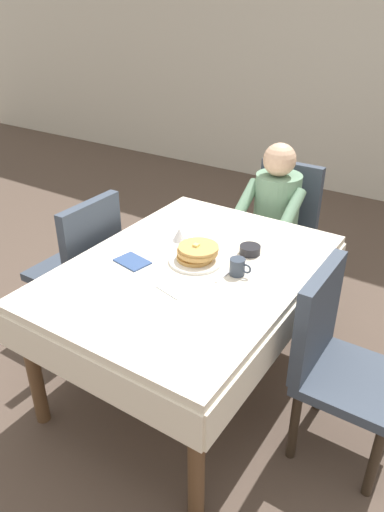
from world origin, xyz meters
TOP-DOWN VIEW (x-y plane):
  - ground_plane at (0.00, 0.00)m, footprint 14.00×14.00m
  - dining_table_main at (0.00, 0.00)m, footprint 1.12×1.52m
  - chair_diner at (0.00, 1.17)m, footprint 0.44×0.45m
  - diner_person at (0.00, 1.01)m, footprint 0.40×0.43m
  - chair_right_side at (0.77, 0.00)m, footprint 0.45×0.44m
  - chair_left_side at (-0.77, 0.00)m, footprint 0.45×0.44m
  - plate_breakfast at (0.00, 0.06)m, footprint 0.28×0.28m
  - breakfast_stack at (0.00, 0.06)m, footprint 0.21×0.21m
  - cup_coffee at (0.24, 0.06)m, footprint 0.11×0.08m
  - bowl_butter at (0.19, 0.28)m, footprint 0.11×0.11m
  - syrup_pitcher at (-0.20, 0.20)m, footprint 0.08×0.08m
  - fork_left_of_plate at (-0.19, 0.04)m, footprint 0.02×0.18m
  - knife_right_of_plate at (0.19, 0.04)m, footprint 0.03×0.20m
  - spoon_near_edge at (0.05, -0.26)m, footprint 0.15×0.05m
  - napkin_folded at (-0.27, -0.13)m, footprint 0.19×0.15m

SIDE VIEW (x-z plane):
  - ground_plane at x=0.00m, z-range 0.00..0.00m
  - chair_diner at x=0.00m, z-range 0.06..0.99m
  - chair_right_side at x=0.77m, z-range 0.06..0.99m
  - chair_left_side at x=-0.77m, z-range 0.06..0.99m
  - dining_table_main at x=0.00m, z-range 0.28..1.02m
  - diner_person at x=0.00m, z-range 0.11..1.23m
  - fork_left_of_plate at x=-0.19m, z-range 0.74..0.74m
  - knife_right_of_plate at x=0.19m, z-range 0.74..0.74m
  - spoon_near_edge at x=0.05m, z-range 0.74..0.74m
  - napkin_folded at x=-0.27m, z-range 0.74..0.75m
  - plate_breakfast at x=0.00m, z-range 0.74..0.76m
  - bowl_butter at x=0.19m, z-range 0.74..0.78m
  - syrup_pitcher at x=-0.20m, z-range 0.74..0.81m
  - cup_coffee at x=0.24m, z-range 0.74..0.83m
  - breakfast_stack at x=0.00m, z-range 0.75..0.84m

